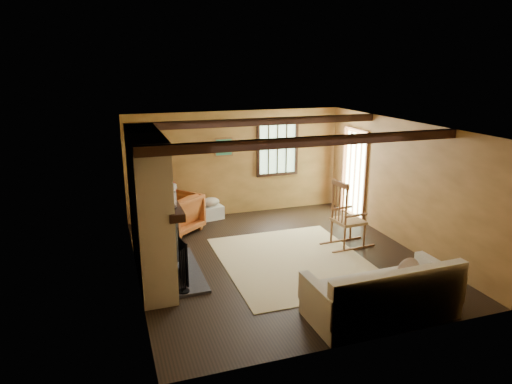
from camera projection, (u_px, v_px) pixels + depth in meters
name	position (u px, v px, depth m)	size (l,w,h in m)	color
ground	(279.00, 258.00, 8.29)	(5.50, 5.50, 0.00)	black
room_envelope	(287.00, 167.00, 8.14)	(5.02, 5.52, 2.44)	#A8763B
fireplace	(151.00, 213.00, 7.30)	(1.02, 2.30, 2.40)	brown
rug	(294.00, 261.00, 8.16)	(2.50, 3.00, 0.01)	#C7B485
rocking_chair	(346.00, 219.00, 8.70)	(0.99, 0.58, 1.31)	tan
sofa	(384.00, 297.00, 6.29)	(2.12, 0.98, 0.85)	beige
firewood_pile	(160.00, 220.00, 9.93)	(0.62, 0.11, 0.23)	brown
laundry_basket	(211.00, 212.00, 10.37)	(0.50, 0.38, 0.30)	silver
basket_pillow	(211.00, 202.00, 10.30)	(0.39, 0.31, 0.19)	beige
armchair	(176.00, 213.00, 9.49)	(0.87, 0.89, 0.81)	#BF6026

